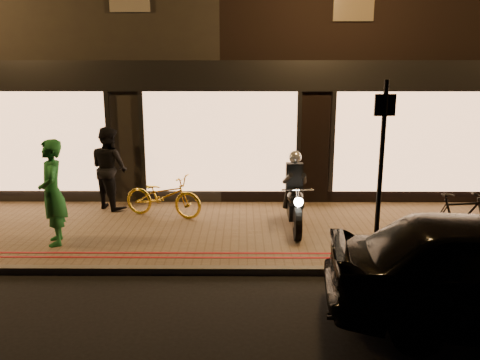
{
  "coord_description": "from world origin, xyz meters",
  "views": [
    {
      "loc": [
        0.54,
        -7.08,
        3.23
      ],
      "look_at": [
        0.48,
        2.16,
        1.1
      ],
      "focal_mm": 35.0,
      "sensor_mm": 36.0,
      "label": 1
    }
  ],
  "objects_px": {
    "sign_post": "(381,162)",
    "bicycle_gold": "(163,196)",
    "motorcycle": "(295,199)",
    "person_green": "(52,193)"
  },
  "relations": [
    {
      "from": "bicycle_gold",
      "to": "person_green",
      "type": "relative_size",
      "value": 0.92
    },
    {
      "from": "sign_post",
      "to": "bicycle_gold",
      "type": "xyz_separation_m",
      "value": [
        -4.03,
        2.33,
        -1.21
      ]
    },
    {
      "from": "bicycle_gold",
      "to": "person_green",
      "type": "height_order",
      "value": "person_green"
    },
    {
      "from": "sign_post",
      "to": "person_green",
      "type": "distance_m",
      "value": 5.83
    },
    {
      "from": "motorcycle",
      "to": "bicycle_gold",
      "type": "distance_m",
      "value": 2.91
    },
    {
      "from": "motorcycle",
      "to": "person_green",
      "type": "distance_m",
      "value": 4.61
    },
    {
      "from": "sign_post",
      "to": "person_green",
      "type": "relative_size",
      "value": 1.54
    },
    {
      "from": "person_green",
      "to": "motorcycle",
      "type": "bearing_deg",
      "value": 79.34
    },
    {
      "from": "motorcycle",
      "to": "sign_post",
      "type": "relative_size",
      "value": 0.65
    },
    {
      "from": "sign_post",
      "to": "person_green",
      "type": "height_order",
      "value": "sign_post"
    }
  ]
}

